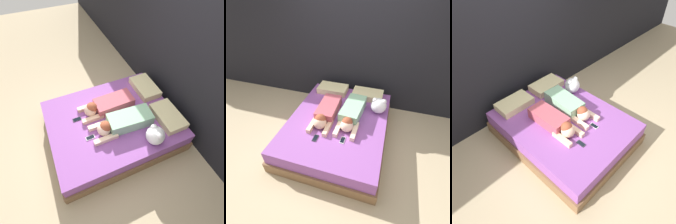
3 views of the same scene
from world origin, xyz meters
The scene contains 10 objects.
ground_plane centered at (0.00, 0.00, 0.00)m, with size 12.00×12.00×0.00m, color tan.
wall_back centered at (0.00, 1.19, 1.30)m, with size 12.00×0.06×2.60m.
bed centered at (0.00, 0.00, 0.21)m, with size 1.66×2.08×0.42m.
pillow_head_left centered at (-0.36, 0.80, 0.48)m, with size 0.58×0.35×0.12m.
pillow_head_right centered at (0.36, 0.80, 0.48)m, with size 0.58×0.35×0.12m.
person_left centered at (-0.21, -0.01, 0.51)m, with size 0.33×0.91×0.24m.
person_right centered at (0.21, 0.08, 0.52)m, with size 0.36×0.97×0.23m.
cell_phone_left centered at (-0.19, -0.53, 0.42)m, with size 0.07×0.14×0.01m.
cell_phone_right centered at (0.21, -0.44, 0.42)m, with size 0.07×0.14×0.01m.
plush_toy centered at (0.62, 0.40, 0.56)m, with size 0.27×0.27×0.28m.
Camera 3 is at (-1.77, -1.72, 2.86)m, focal length 35.00 mm.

